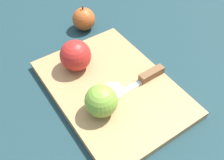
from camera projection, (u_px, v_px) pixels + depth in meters
ground_plane at (112, 91)px, 0.65m from camera, size 4.00×4.00×0.00m
cutting_board at (112, 88)px, 0.64m from camera, size 0.38×0.27×0.02m
apple_half_left at (76, 56)px, 0.65m from camera, size 0.08×0.08×0.08m
apple_half_right at (101, 101)px, 0.56m from camera, size 0.07×0.07×0.07m
knife at (149, 75)px, 0.65m from camera, size 0.02×0.15×0.02m
apple_slice at (112, 91)px, 0.62m from camera, size 0.05×0.05×0.00m
apple_whole at (84, 19)px, 0.80m from camera, size 0.07×0.07×0.08m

